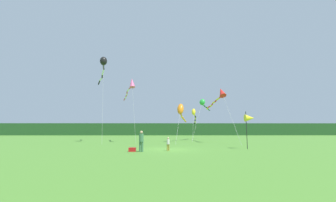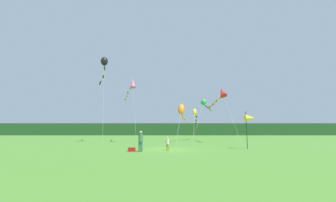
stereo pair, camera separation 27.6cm
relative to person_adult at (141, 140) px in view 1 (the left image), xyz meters
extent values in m
plane|color=#4C842D|center=(2.32, 1.96, -0.96)|extent=(120.00, 120.00, 0.00)
cube|color=#234C23|center=(2.32, 46.96, 0.81)|extent=(108.00, 3.42, 3.54)
cylinder|color=#3F724C|center=(-0.09, 0.00, -0.55)|extent=(0.17, 0.17, 0.82)
cylinder|color=#3F724C|center=(0.09, 0.00, -0.55)|extent=(0.17, 0.17, 0.82)
cylinder|color=#3F724C|center=(0.00, 0.00, 0.19)|extent=(0.38, 0.38, 0.65)
sphere|color=tan|center=(0.00, 0.00, 0.64)|extent=(0.24, 0.24, 0.24)
cylinder|color=olive|center=(2.18, 0.88, -0.68)|extent=(0.11, 0.11, 0.55)
cylinder|color=olive|center=(2.31, 0.88, -0.68)|extent=(0.11, 0.11, 0.55)
cylinder|color=silver|center=(2.24, 0.88, -0.19)|extent=(0.25, 0.25, 0.44)
sphere|color=tan|center=(2.24, 0.88, 0.11)|extent=(0.16, 0.16, 0.16)
cube|color=red|center=(-0.75, 0.15, -0.79)|extent=(0.59, 0.32, 0.34)
cylinder|color=black|center=(9.71, 2.31, 0.81)|extent=(0.06, 0.06, 3.54)
cone|color=yellow|center=(10.06, 2.31, 1.94)|extent=(0.90, 0.70, 0.70)
cylinder|color=#B2B2B2|center=(6.33, 15.39, 1.38)|extent=(0.71, 3.39, 4.69)
ellipsoid|color=yellow|center=(6.67, 17.08, 3.72)|extent=(0.82, 1.13, 1.28)
cylinder|color=yellow|center=(6.82, 17.47, 3.22)|extent=(0.49, 0.86, 0.30)
cylinder|color=black|center=(7.09, 18.24, 3.03)|extent=(0.45, 0.91, 0.47)
cylinder|color=yellow|center=(7.23, 19.05, 2.75)|extent=(0.23, 0.89, 0.47)
cylinder|color=black|center=(7.28, 19.87, 2.47)|extent=(0.29, 0.90, 0.47)
cylinder|color=yellow|center=(7.38, 20.68, 2.22)|extent=(0.32, 0.90, 0.43)
cylinder|color=black|center=(7.43, 21.50, 2.01)|extent=(0.22, 0.87, 0.36)
cylinder|color=#B2B2B2|center=(7.31, 17.34, 2.30)|extent=(2.28, 2.84, 6.53)
ellipsoid|color=green|center=(8.43, 18.75, 5.56)|extent=(1.44, 1.45, 1.29)
cylinder|color=green|center=(8.59, 18.90, 5.06)|extent=(0.49, 0.48, 0.30)
cylinder|color=black|center=(8.86, 19.24, 4.95)|extent=(0.43, 0.52, 0.31)
cylinder|color=green|center=(9.09, 19.62, 4.86)|extent=(0.41, 0.51, 0.27)
cylinder|color=black|center=(9.30, 20.00, 4.78)|extent=(0.40, 0.51, 0.27)
cylinder|color=green|center=(9.54, 20.36, 4.70)|extent=(0.45, 0.51, 0.29)
cylinder|color=black|center=(9.77, 20.74, 4.60)|extent=(0.39, 0.52, 0.30)
cylinder|color=green|center=(9.97, 21.13, 4.47)|extent=(0.42, 0.53, 0.33)
cylinder|color=black|center=(10.18, 21.51, 4.38)|extent=(0.39, 0.50, 0.24)
cylinder|color=#B2B2B2|center=(3.71, 10.43, 1.40)|extent=(0.95, 4.15, 4.72)
ellipsoid|color=orange|center=(4.17, 12.49, 3.75)|extent=(1.21, 1.64, 1.89)
cylinder|color=orange|center=(4.26, 12.79, 2.98)|extent=(0.40, 0.72, 0.39)
cylinder|color=yellow|center=(4.40, 13.41, 2.77)|extent=(0.29, 0.71, 0.41)
cylinder|color=orange|center=(4.57, 14.00, 2.62)|extent=(0.46, 0.68, 0.27)
cylinder|color=yellow|center=(4.70, 14.60, 2.55)|extent=(0.21, 0.66, 0.27)
cylinder|color=orange|center=(4.82, 15.21, 2.44)|extent=(0.46, 0.70, 0.35)
cylinder|color=yellow|center=(5.03, 15.80, 2.28)|extent=(0.37, 0.70, 0.34)
cylinder|color=orange|center=(5.22, 16.40, 2.14)|extent=(0.42, 0.70, 0.33)
cylinder|color=#B2B2B2|center=(-2.18, 10.26, 3.18)|extent=(0.99, 2.08, 8.29)
cone|color=#E5598C|center=(-2.67, 11.29, 7.32)|extent=(1.17, 1.33, 1.52)
cylinder|color=#E5598C|center=(-2.91, 11.62, 6.70)|extent=(0.67, 0.80, 0.35)
cylinder|color=white|center=(-3.35, 12.29, 6.50)|extent=(0.61, 0.85, 0.44)
cylinder|color=#E5598C|center=(-3.65, 13.03, 6.28)|extent=(0.39, 0.88, 0.39)
cylinder|color=white|center=(-3.82, 13.83, 6.12)|extent=(0.36, 0.86, 0.31)
cylinder|color=#E5598C|center=(-4.04, 14.60, 6.03)|extent=(0.47, 0.85, 0.29)
cylinder|color=white|center=(-4.29, 15.37, 5.89)|extent=(0.44, 0.88, 0.38)
cylinder|color=#E5598C|center=(-4.58, 16.13, 5.69)|extent=(0.55, 0.86, 0.40)
cylinder|color=#B2B2B2|center=(10.11, 8.31, 2.46)|extent=(0.97, 4.24, 6.85)
cone|color=red|center=(9.64, 10.41, 5.88)|extent=(1.23, 1.66, 1.62)
cylinder|color=red|center=(9.58, 10.77, 5.27)|extent=(0.32, 0.79, 0.34)
cylinder|color=yellow|center=(9.39, 11.48, 5.09)|extent=(0.48, 0.81, 0.42)
cylinder|color=red|center=(9.23, 12.18, 4.90)|extent=(0.25, 0.78, 0.34)
cylinder|color=yellow|center=(9.13, 12.90, 4.78)|extent=(0.35, 0.78, 0.29)
cylinder|color=red|center=(9.06, 13.63, 4.64)|extent=(0.21, 0.78, 0.38)
cylinder|color=yellow|center=(9.03, 14.36, 4.47)|extent=(0.27, 0.79, 0.35)
cylinder|color=red|center=(8.88, 15.07, 4.35)|extent=(0.45, 0.78, 0.28)
cylinder|color=yellow|center=(8.74, 15.78, 4.21)|extent=(0.23, 0.79, 0.39)
cylinder|color=#B2B2B2|center=(-6.15, 9.51, 4.72)|extent=(1.20, 3.23, 11.36)
ellipsoid|color=black|center=(-6.73, 11.11, 10.40)|extent=(1.33, 1.46, 1.41)
cylinder|color=black|center=(-6.88, 11.74, 9.71)|extent=(0.50, 1.36, 0.57)
cylinder|color=white|center=(-7.29, 12.96, 9.30)|extent=(0.75, 1.32, 0.62)
cylinder|color=black|center=(-7.75, 14.17, 8.99)|extent=(0.59, 1.33, 0.39)
cylinder|color=white|center=(-8.28, 15.35, 8.81)|extent=(0.86, 1.24, 0.37)
cylinder|color=black|center=(-8.91, 16.48, 8.51)|extent=(0.79, 1.30, 0.60)
camera|label=1|loc=(2.00, -17.97, 0.92)|focal=22.78mm
camera|label=2|loc=(2.28, -17.98, 0.92)|focal=22.78mm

